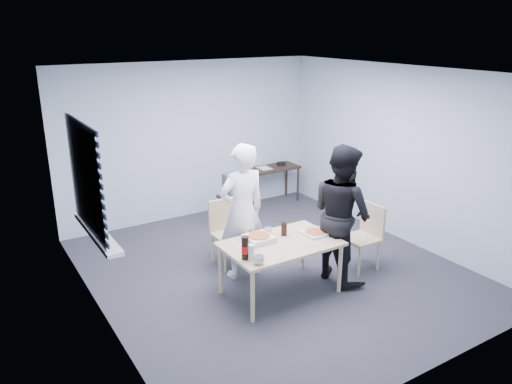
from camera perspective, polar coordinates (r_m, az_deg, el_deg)
room at (r=5.77m, az=-18.58°, el=0.57°), size 5.00×5.00×5.00m
dining_table at (r=6.00m, az=2.84°, el=-6.33°), size 1.37×0.87×0.67m
chair_far at (r=6.82m, az=-3.40°, el=-4.05°), size 0.42×0.42×0.89m
chair_right at (r=6.82m, az=12.48°, el=-4.46°), size 0.42×0.42×0.89m
person_white at (r=6.32m, az=-1.59°, el=-2.25°), size 0.65×0.42×1.77m
person_black at (r=6.34m, az=9.75°, el=-2.44°), size 0.47×0.86×1.77m
side_table at (r=9.11m, az=1.82°, el=2.38°), size 1.01×0.45×0.67m
stool at (r=8.03m, az=-2.76°, el=-1.23°), size 0.38×0.38×0.53m
backpack at (r=7.92m, az=-2.75°, el=0.76°), size 0.27×0.20×0.38m
pizza_box_a at (r=6.00m, az=0.34°, el=-5.30°), size 0.32×0.32×0.08m
pizza_box_b at (r=6.24m, az=6.76°, el=-4.64°), size 0.29×0.29×0.04m
mug_a at (r=5.45m, az=0.34°, el=-7.75°), size 0.17×0.17×0.10m
mug_b at (r=6.16m, az=1.43°, el=-4.53°), size 0.10×0.10×0.09m
cola_glass at (r=6.15m, az=3.23°, el=-4.26°), size 0.09×0.09×0.16m
soda_bottle at (r=5.52m, az=-1.25°, el=-6.45°), size 0.08×0.08×0.27m
plastic_cups at (r=5.52m, az=-0.53°, el=-6.91°), size 0.10×0.10×0.18m
rubber_band at (r=5.92m, az=6.42°, el=-6.15°), size 0.06×0.06×0.00m
papers at (r=9.03m, az=0.96°, el=2.76°), size 0.29×0.33×0.00m
black_box at (r=9.22m, az=2.89°, el=3.25°), size 0.16×0.13×0.06m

